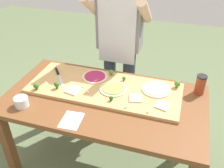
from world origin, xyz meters
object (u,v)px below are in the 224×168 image
(sauce_jar, at_px, (200,85))
(cheese_crumble_d, at_px, (148,112))
(pizza_slice_near_right, at_px, (73,90))
(cheese_crumble_c, at_px, (83,87))
(recipe_note, at_px, (71,120))
(pizza_whole_pesto_green, at_px, (113,89))
(chefs_knife, at_px, (58,75))
(pizza_slice_far_right, at_px, (162,106))
(pizza_whole_beet_magenta, at_px, (95,77))
(broccoli_floret_front_mid, at_px, (124,78))
(cheese_crumble_a, at_px, (126,107))
(broccoli_floret_front_left, at_px, (111,72))
(pizza_slice_near_left, at_px, (135,98))
(prep_table, at_px, (104,108))
(flour_cup, at_px, (21,102))
(cheese_crumble_b, at_px, (88,92))
(broccoli_floret_center_left, at_px, (177,84))
(broccoli_floret_back_mid, at_px, (36,86))
(pizza_whole_white_garlic, at_px, (156,89))
(broccoli_floret_back_right, at_px, (111,98))
(broccoli_floret_front_right, at_px, (57,85))
(cook_center, at_px, (120,38))

(sauce_jar, bearing_deg, cheese_crumble_d, -130.99)
(pizza_slice_near_right, relative_size, cheese_crumble_c, 8.51)
(recipe_note, bearing_deg, pizza_whole_pesto_green, 66.45)
(chefs_knife, relative_size, pizza_slice_far_right, 2.87)
(pizza_whole_beet_magenta, height_order, broccoli_floret_front_mid, broccoli_floret_front_mid)
(cheese_crumble_a, bearing_deg, recipe_note, -147.77)
(pizza_whole_pesto_green, distance_m, cheese_crumble_d, 0.37)
(broccoli_floret_front_mid, height_order, recipe_note, broccoli_floret_front_mid)
(broccoli_floret_front_left, height_order, sauce_jar, sauce_jar)
(pizza_slice_near_left, relative_size, broccoli_floret_front_left, 1.84)
(cheese_crumble_d, xyz_separation_m, recipe_note, (-0.49, -0.20, -0.03))
(prep_table, height_order, flour_cup, flour_cup)
(cheese_crumble_b, bearing_deg, cheese_crumble_c, 137.78)
(chefs_knife, relative_size, broccoli_floret_center_left, 4.33)
(broccoli_floret_back_mid, relative_size, cheese_crumble_c, 4.59)
(pizza_whole_pesto_green, distance_m, pizza_whole_beet_magenta, 0.24)
(cheese_crumble_c, bearing_deg, flour_cup, -137.21)
(pizza_whole_white_garlic, xyz_separation_m, broccoli_floret_front_left, (-0.40, 0.11, 0.02))
(pizza_slice_far_right, bearing_deg, broccoli_floret_front_mid, 145.13)
(pizza_whole_pesto_green, xyz_separation_m, pizza_slice_near_right, (-0.29, -0.12, -0.00))
(pizza_whole_white_garlic, distance_m, broccoli_floret_back_right, 0.38)
(pizza_whole_white_garlic, height_order, cheese_crumble_b, pizza_whole_white_garlic)
(cheese_crumble_a, bearing_deg, pizza_whole_white_garlic, 59.86)
(cheese_crumble_c, bearing_deg, cheese_crumble_d, -15.65)
(pizza_slice_near_left, xyz_separation_m, broccoli_floret_back_right, (-0.17, -0.08, 0.02))
(recipe_note, bearing_deg, cheese_crumble_a, 32.23)
(broccoli_floret_back_mid, height_order, broccoli_floret_front_left, broccoli_floret_back_mid)
(cheese_crumble_c, bearing_deg, pizza_whole_pesto_green, 10.69)
(broccoli_floret_front_right, relative_size, flour_cup, 0.58)
(cheese_crumble_d, relative_size, cook_center, 0.01)
(pizza_slice_near_left, distance_m, recipe_note, 0.50)
(broccoli_floret_center_left, xyz_separation_m, broccoli_floret_back_right, (-0.45, -0.32, -0.01))
(pizza_slice_near_right, distance_m, pizza_slice_far_right, 0.69)
(chefs_knife, relative_size, pizza_slice_near_right, 2.52)
(broccoli_floret_back_mid, xyz_separation_m, recipe_note, (0.40, -0.22, -0.06))
(pizza_slice_near_right, distance_m, broccoli_floret_back_mid, 0.29)
(broccoli_floret_back_mid, relative_size, sauce_jar, 0.35)
(pizza_slice_near_left, height_order, broccoli_floret_front_mid, broccoli_floret_front_mid)
(pizza_whole_pesto_green, height_order, broccoli_floret_back_right, broccoli_floret_back_right)
(pizza_whole_beet_magenta, distance_m, cook_center, 0.47)
(broccoli_floret_back_mid, bearing_deg, cheese_crumble_b, 10.57)
(prep_table, distance_m, flour_cup, 0.62)
(pizza_whole_white_garlic, relative_size, cheese_crumble_d, 18.44)
(broccoli_floret_front_left, relative_size, sauce_jar, 0.32)
(broccoli_floret_center_left, relative_size, cheese_crumble_b, 4.16)
(cheese_crumble_a, relative_size, cheese_crumble_d, 1.13)
(cheese_crumble_c, bearing_deg, pizza_slice_near_left, -3.13)
(cheese_crumble_a, height_order, cheese_crumble_b, same)
(pizza_slice_far_right, bearing_deg, broccoli_floret_front_left, 148.05)
(pizza_whole_pesto_green, xyz_separation_m, broccoli_floret_back_right, (0.03, -0.15, 0.02))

